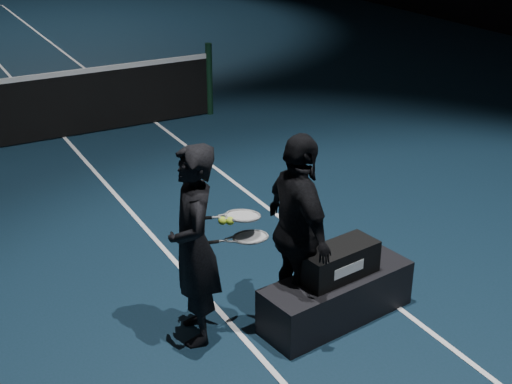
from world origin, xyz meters
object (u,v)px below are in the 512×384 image
racket_bag (339,262)px  racket_lower (250,237)px  player_a (194,246)px  racket_upper (243,216)px  player_b (299,231)px  tennis_balls (226,219)px  player_bench (337,297)px

racket_bag → racket_lower: bearing=152.4°
player_a → racket_upper: 0.44m
player_b → tennis_balls: size_ratio=13.65×
player_bench → racket_bag: (0.00, 0.00, 0.34)m
racket_bag → player_bench: bearing=0.0°
player_bench → player_b: player_b is taller
player_a → player_b: 0.85m
player_b → tennis_balls: (-0.58, 0.13, 0.19)m
racket_upper → racket_lower: bearing=-42.7°
player_a → racket_upper: player_a is taller
racket_upper → player_b: bearing=-9.1°
player_bench → tennis_balls: bearing=153.6°
racket_upper → tennis_balls: 0.15m
player_a → racket_bag: bearing=89.6°
player_bench → player_a: 1.32m
player_bench → racket_upper: 1.12m
racket_lower → racket_upper: bearing=141.3°
racket_bag → player_b: player_b is taller
player_bench → player_b: (-0.29, 0.16, 0.62)m
racket_lower → tennis_balls: 0.27m
player_b → racket_lower: (-0.39, 0.09, 0.01)m
player_bench → racket_bag: size_ratio=2.00×
player_bench → racket_lower: (-0.68, 0.24, 0.62)m
player_a → player_b: (0.83, -0.19, 0.00)m
tennis_balls → player_a: bearing=168.5°
player_bench → racket_upper: (-0.72, 0.29, 0.80)m
racket_lower → player_a: bearing=-180.0°
racket_bag → tennis_balls: size_ratio=5.65×
player_a → tennis_balls: (0.25, -0.05, 0.19)m
racket_bag → racket_lower: 0.78m
player_bench → racket_bag: bearing=0.0°
tennis_balls → racket_lower: bearing=-14.0°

